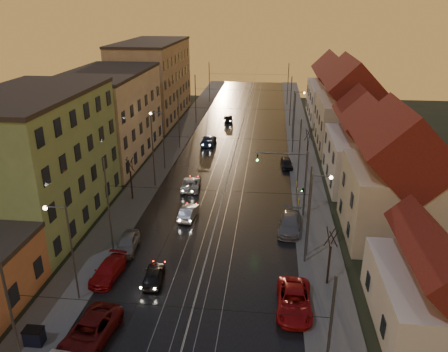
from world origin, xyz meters
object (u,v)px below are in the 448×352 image
(parked_left_1, at_px, (90,332))
(traffic_light_mast, at_px, (296,175))
(street_lamp_2, at_px, (161,135))
(driving_car_2, at_px, (191,184))
(street_lamp_0, at_px, (67,244))
(street_lamp_1, at_px, (313,208))
(parked_right_2, at_px, (287,163))
(driving_car_0, at_px, (154,275))
(driving_car_1, at_px, (188,212))
(parked_right_1, at_px, (290,224))
(driving_car_4, at_px, (228,118))
(parked_left_2, at_px, (108,271))
(dumpster, at_px, (34,337))
(parked_left_3, at_px, (127,243))
(parked_right_0, at_px, (294,301))
(driving_car_3, at_px, (209,140))
(street_lamp_3, at_px, (295,110))

(parked_left_1, bearing_deg, traffic_light_mast, 61.95)
(street_lamp_2, distance_m, driving_car_2, 8.99)
(street_lamp_0, relative_size, street_lamp_2, 1.00)
(street_lamp_1, distance_m, parked_right_2, 22.91)
(driving_car_0, xyz_separation_m, driving_car_1, (0.72, 11.40, 0.03))
(driving_car_1, relative_size, parked_right_1, 0.78)
(street_lamp_2, distance_m, driving_car_4, 27.09)
(driving_car_4, distance_m, parked_left_2, 51.18)
(traffic_light_mast, xyz_separation_m, driving_car_2, (-12.11, 5.85, -3.96))
(driving_car_4, distance_m, dumpster, 59.28)
(parked_left_3, bearing_deg, dumpster, -105.29)
(street_lamp_0, xyz_separation_m, parked_right_0, (16.52, 0.64, -4.12))
(parked_right_0, bearing_deg, parked_right_1, 90.41)
(driving_car_1, distance_m, parked_left_3, 8.13)
(street_lamp_0, bearing_deg, parked_right_1, 37.36)
(parked_right_2, bearing_deg, parked_left_2, -123.44)
(driving_car_1, bearing_deg, parked_left_3, 62.54)
(driving_car_2, distance_m, parked_left_1, 26.06)
(driving_car_3, relative_size, parked_left_1, 0.91)
(street_lamp_3, relative_size, driving_car_3, 1.56)
(driving_car_3, height_order, parked_left_1, parked_left_1)
(street_lamp_3, height_order, parked_left_1, street_lamp_3)
(driving_car_1, height_order, parked_right_2, driving_car_1)
(street_lamp_3, height_order, driving_car_4, street_lamp_3)
(street_lamp_2, distance_m, parked_left_2, 25.35)
(street_lamp_3, distance_m, traffic_light_mast, 28.03)
(parked_left_1, bearing_deg, street_lamp_1, 45.54)
(street_lamp_1, xyz_separation_m, driving_car_2, (-13.22, 13.85, -4.25))
(street_lamp_2, relative_size, driving_car_1, 1.97)
(driving_car_2, xyz_separation_m, parked_left_3, (-3.25, -14.44, 0.08))
(driving_car_2, bearing_deg, parked_left_3, 73.02)
(parked_right_1, bearing_deg, driving_car_3, 120.47)
(traffic_light_mast, relative_size, driving_car_2, 1.56)
(parked_right_0, distance_m, parked_right_1, 12.05)
(parked_left_2, xyz_separation_m, parked_right_0, (15.02, -2.41, 0.11))
(driving_car_2, xyz_separation_m, dumpster, (-5.59, -26.72, 0.06))
(driving_car_2, height_order, parked_left_2, parked_left_2)
(street_lamp_2, height_order, driving_car_4, street_lamp_2)
(street_lamp_0, bearing_deg, parked_right_2, 61.26)
(driving_car_1, relative_size, parked_left_1, 0.72)
(driving_car_2, relative_size, parked_left_1, 0.82)
(street_lamp_1, height_order, driving_car_1, street_lamp_1)
(driving_car_0, xyz_separation_m, driving_car_2, (-0.40, 18.98, 0.01))
(street_lamp_2, bearing_deg, parked_left_3, -85.15)
(street_lamp_3, height_order, dumpster, street_lamp_3)
(traffic_light_mast, distance_m, driving_car_4, 39.69)
(driving_car_1, distance_m, driving_car_4, 39.73)
(driving_car_3, xyz_separation_m, parked_left_1, (-1.71, -43.80, 0.04))
(parked_right_0, bearing_deg, parked_left_1, -159.84)
(driving_car_0, relative_size, driving_car_4, 0.93)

